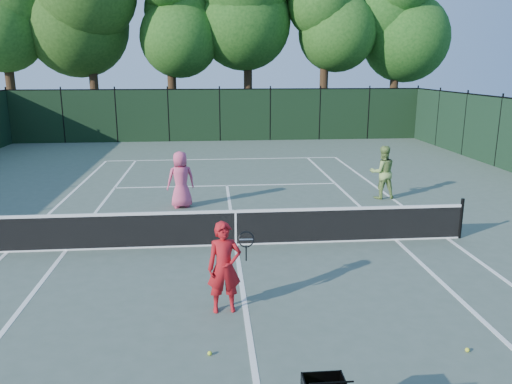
{
  "coord_description": "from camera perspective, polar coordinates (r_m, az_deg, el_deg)",
  "views": [
    {
      "loc": [
        -0.56,
        -11.72,
        4.33
      ],
      "look_at": [
        0.6,
        1.0,
        1.1
      ],
      "focal_mm": 35.0,
      "sensor_mm": 36.0,
      "label": 1
    }
  ],
  "objects": [
    {
      "name": "ground",
      "position": [
        12.51,
        -2.32,
        -6.08
      ],
      "size": [
        90.0,
        90.0,
        0.0
      ],
      "primitive_type": "plane",
      "color": "#4B5C4F",
      "rests_on": "ground"
    },
    {
      "name": "sideline_doubles_left",
      "position": [
        13.43,
        -26.55,
        -6.17
      ],
      "size": [
        0.1,
        23.77,
        0.01
      ],
      "primitive_type": "cube",
      "color": "white",
      "rests_on": "ground"
    },
    {
      "name": "sideline_doubles_right",
      "position": [
        13.88,
        21.01,
        -4.95
      ],
      "size": [
        0.1,
        23.77,
        0.01
      ],
      "primitive_type": "cube",
      "color": "white",
      "rests_on": "ground"
    },
    {
      "name": "sideline_singles_left",
      "position": [
        12.99,
        -20.88,
        -6.24
      ],
      "size": [
        0.1,
        23.77,
        0.01
      ],
      "primitive_type": "cube",
      "color": "white",
      "rests_on": "ground"
    },
    {
      "name": "sideline_singles_right",
      "position": [
        13.34,
        15.7,
        -5.29
      ],
      "size": [
        0.1,
        23.77,
        0.01
      ],
      "primitive_type": "cube",
      "color": "white",
      "rests_on": "ground"
    },
    {
      "name": "baseline_far",
      "position": [
        24.0,
        -3.79,
        3.77
      ],
      "size": [
        10.97,
        0.1,
        0.01
      ],
      "primitive_type": "cube",
      "color": "white",
      "rests_on": "ground"
    },
    {
      "name": "service_line_far",
      "position": [
        18.64,
        -3.34,
        0.74
      ],
      "size": [
        8.23,
        0.1,
        0.01
      ],
      "primitive_type": "cube",
      "color": "white",
      "rests_on": "ground"
    },
    {
      "name": "center_service_line",
      "position": [
        12.5,
        -2.32,
        -6.06
      ],
      "size": [
        0.1,
        12.8,
        0.01
      ],
      "primitive_type": "cube",
      "color": "white",
      "rests_on": "ground"
    },
    {
      "name": "tennis_net",
      "position": [
        12.35,
        -2.34,
        -4.0
      ],
      "size": [
        11.69,
        0.09,
        1.06
      ],
      "color": "black",
      "rests_on": "ground"
    },
    {
      "name": "fence_far",
      "position": [
        29.86,
        -4.16,
        8.71
      ],
      "size": [
        24.0,
        0.05,
        3.0
      ],
      "primitive_type": "cube",
      "color": "black",
      "rests_on": "ground"
    },
    {
      "name": "tree_0",
      "position": [
        35.68,
        -27.15,
        18.88
      ],
      "size": [
        6.4,
        6.4,
        13.14
      ],
      "color": "black",
      "rests_on": "ground"
    },
    {
      "name": "tree_2",
      "position": [
        33.78,
        -9.91,
        19.76
      ],
      "size": [
        6.0,
        6.0,
        12.4
      ],
      "color": "black",
      "rests_on": "ground"
    },
    {
      "name": "tree_4",
      "position": [
        34.38,
        8.04,
        20.42
      ],
      "size": [
        6.2,
        6.2,
        12.97
      ],
      "color": "black",
      "rests_on": "ground"
    },
    {
      "name": "tree_5",
      "position": [
        36.24,
        15.99,
        19.02
      ],
      "size": [
        5.8,
        5.8,
        12.23
      ],
      "color": "black",
      "rests_on": "ground"
    },
    {
      "name": "coach",
      "position": [
        9.02,
        -3.63,
        -8.58
      ],
      "size": [
        0.89,
        0.66,
        1.68
      ],
      "rotation": [
        0.0,
        0.0,
        0.08
      ],
      "color": "#AF141A",
      "rests_on": "ground"
    },
    {
      "name": "player_pink",
      "position": [
        15.74,
        -8.59,
        1.41
      ],
      "size": [
        1.0,
        0.8,
        1.78
      ],
      "rotation": [
        0.0,
        0.0,
        3.44
      ],
      "color": "#DF4F79",
      "rests_on": "ground"
    },
    {
      "name": "player_green",
      "position": [
        17.17,
        14.25,
        2.2
      ],
      "size": [
        0.89,
        0.71,
        1.79
      ],
      "rotation": [
        0.0,
        0.0,
        3.18
      ],
      "color": "#83A552",
      "rests_on": "ground"
    },
    {
      "name": "loose_ball_near_cart",
      "position": [
        8.8,
        23.0,
        -16.28
      ],
      "size": [
        0.07,
        0.07,
        0.07
      ],
      "primitive_type": "sphere",
      "color": "yellow",
      "rests_on": "ground"
    },
    {
      "name": "loose_ball_midcourt",
      "position": [
        8.11,
        -5.31,
        -17.87
      ],
      "size": [
        0.07,
        0.07,
        0.07
      ],
      "primitive_type": "sphere",
      "color": "#CBE82F",
      "rests_on": "ground"
    }
  ]
}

